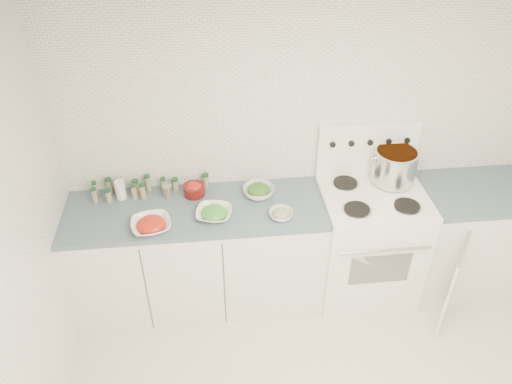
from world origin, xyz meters
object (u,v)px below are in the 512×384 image
bowl_tomato (151,225)px  bowl_snowpea (214,213)px  stock_pot (395,164)px  stove (367,239)px

bowl_tomato → bowl_snowpea: size_ratio=1.08×
bowl_tomato → stock_pot: bearing=10.6°
stove → bowl_tomato: size_ratio=4.44×
stock_pot → stove: bearing=-140.1°
bowl_snowpea → stove: bearing=5.0°
bowl_tomato → bowl_snowpea: bowl_tomato is taller
bowl_tomato → bowl_snowpea: 0.43m
stock_pot → bowl_tomato: 1.80m
stock_pot → bowl_tomato: stock_pot is taller
stove → bowl_snowpea: size_ratio=4.78×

